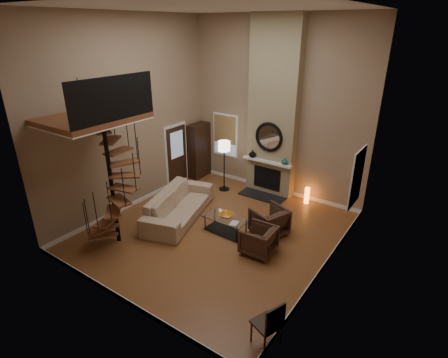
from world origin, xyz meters
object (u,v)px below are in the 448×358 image
Objects in this scene: sofa at (179,205)px; side_chair at (270,323)px; hutch at (199,151)px; accent_lamp at (307,196)px; armchair_far at (261,241)px; floor_lamp at (224,150)px; coffee_table at (225,223)px; armchair_near at (271,223)px.

side_chair is (4.31, -2.55, 0.13)m from sofa.
hutch reaches higher than accent_lamp.
accent_lamp is (-0.14, 3.19, -0.10)m from armchair_far.
floor_lamp is (1.45, -0.48, 0.46)m from hutch.
floor_lamp reaches higher than armchair_far.
sofa is 2.30× the size of coffee_table.
armchair_near is 3.65m from side_chair.
hutch is 4.62m from armchair_near.
hutch is at bearing 137.19° from side_chair.
floor_lamp is at bearing -17.09° from sofa.
coffee_table is 2.30× the size of accent_lamp.
armchair_near is at bearing -92.53° from sofa.
armchair_near is at bearing -27.21° from hutch.
sofa is 5.01m from side_chair.
hutch is 1.18× the size of floor_lamp.
hutch is 1.65× the size of coffee_table.
hutch is 5.27m from armchair_far.
armchair_far is 0.63× the size of coffee_table.
armchair_near is at bearing -169.25° from armchair_far.
sofa is 2.51m from floor_lamp.
armchair_far reaches higher than coffee_table.
side_chair reaches higher than armchair_far.
side_chair is at bearing -48.38° from floor_lamp.
sofa is at bearing -89.95° from floor_lamp.
coffee_table is at bearing -104.23° from sofa.
accent_lamp is 0.56× the size of side_chair.
floor_lamp is at bearing 125.42° from coffee_table.
armchair_near is 3.26m from floor_lamp.
armchair_far is (4.29, -3.01, -0.60)m from hutch.
coffee_table is at bearing -111.22° from accent_lamp.
sofa is 3.64× the size of armchair_far.
sofa reaches higher than coffee_table.
side_chair reaches higher than sofa.
side_chair is at bearing 30.22° from armchair_far.
armchair_near is 0.50× the size of floor_lamp.
floor_lamp is at bearing -100.03° from armchair_near.
accent_lamp is at bearing 106.33° from side_chair.
floor_lamp is (-2.84, 2.53, 1.06)m from armchair_far.
sofa reaches higher than accent_lamp.
coffee_table is 0.72× the size of floor_lamp.
hutch is 3.19m from sofa.
side_chair is at bearing -73.67° from accent_lamp.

